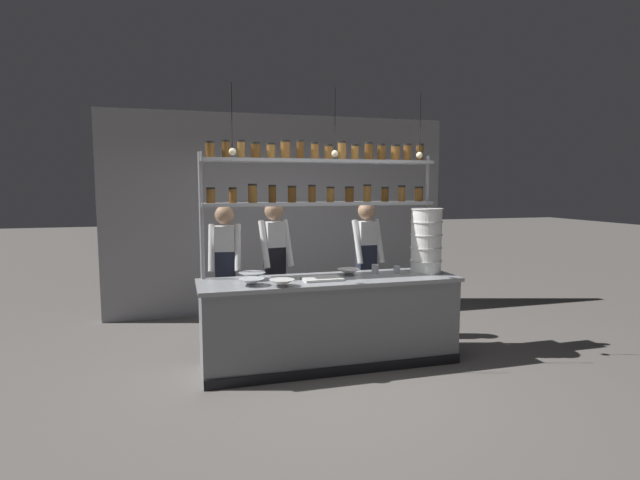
{
  "coord_description": "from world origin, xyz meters",
  "views": [
    {
      "loc": [
        -1.52,
        -4.91,
        1.88
      ],
      "look_at": [
        -0.05,
        0.2,
        1.3
      ],
      "focal_mm": 28.0,
      "sensor_mm": 36.0,
      "label": 1
    }
  ],
  "objects_px": {
    "spice_shelf_unit": "(322,184)",
    "chef_left": "(225,268)",
    "chef_center": "(275,263)",
    "prep_bowl_near_right": "(349,272)",
    "prep_bowl_near_left": "(251,282)",
    "prep_bowl_center_front": "(252,276)",
    "prep_bowl_center_back": "(282,283)",
    "cutting_board": "(322,279)",
    "chef_right": "(366,260)",
    "container_stack": "(426,241)",
    "serving_cup_front": "(375,269)",
    "serving_cup_by_board": "(397,270)"
  },
  "relations": [
    {
      "from": "spice_shelf_unit",
      "to": "chef_left",
      "type": "xyz_separation_m",
      "value": [
        -1.02,
        0.42,
        -0.95
      ]
    },
    {
      "from": "chef_left",
      "to": "chef_center",
      "type": "bearing_deg",
      "value": 8.34
    },
    {
      "from": "spice_shelf_unit",
      "to": "prep_bowl_near_right",
      "type": "relative_size",
      "value": 10.41
    },
    {
      "from": "spice_shelf_unit",
      "to": "prep_bowl_near_left",
      "type": "height_order",
      "value": "spice_shelf_unit"
    },
    {
      "from": "spice_shelf_unit",
      "to": "prep_bowl_center_front",
      "type": "xyz_separation_m",
      "value": [
        -0.8,
        -0.18,
        -0.95
      ]
    },
    {
      "from": "spice_shelf_unit",
      "to": "prep_bowl_center_back",
      "type": "bearing_deg",
      "value": -133.81
    },
    {
      "from": "spice_shelf_unit",
      "to": "cutting_board",
      "type": "distance_m",
      "value": 1.06
    },
    {
      "from": "chef_right",
      "to": "cutting_board",
      "type": "relative_size",
      "value": 4.21
    },
    {
      "from": "prep_bowl_near_right",
      "to": "prep_bowl_near_left",
      "type": "bearing_deg",
      "value": -166.0
    },
    {
      "from": "chef_right",
      "to": "container_stack",
      "type": "height_order",
      "value": "chef_right"
    },
    {
      "from": "serving_cup_front",
      "to": "cutting_board",
      "type": "bearing_deg",
      "value": -163.03
    },
    {
      "from": "prep_bowl_center_back",
      "to": "chef_center",
      "type": "bearing_deg",
      "value": 83.01
    },
    {
      "from": "chef_left",
      "to": "prep_bowl_near_right",
      "type": "distance_m",
      "value": 1.41
    },
    {
      "from": "cutting_board",
      "to": "prep_bowl_near_left",
      "type": "distance_m",
      "value": 0.74
    },
    {
      "from": "prep_bowl_center_back",
      "to": "prep_bowl_near_right",
      "type": "bearing_deg",
      "value": 25.87
    },
    {
      "from": "spice_shelf_unit",
      "to": "chef_center",
      "type": "bearing_deg",
      "value": 137.58
    },
    {
      "from": "chef_right",
      "to": "serving_cup_front",
      "type": "bearing_deg",
      "value": -106.95
    },
    {
      "from": "chef_right",
      "to": "prep_bowl_near_right",
      "type": "relative_size",
      "value": 6.73
    },
    {
      "from": "container_stack",
      "to": "prep_bowl_center_front",
      "type": "bearing_deg",
      "value": 176.32
    },
    {
      "from": "prep_bowl_near_right",
      "to": "cutting_board",
      "type": "bearing_deg",
      "value": -151.9
    },
    {
      "from": "spice_shelf_unit",
      "to": "serving_cup_front",
      "type": "height_order",
      "value": "spice_shelf_unit"
    },
    {
      "from": "spice_shelf_unit",
      "to": "chef_right",
      "type": "bearing_deg",
      "value": 33.39
    },
    {
      "from": "spice_shelf_unit",
      "to": "cutting_board",
      "type": "relative_size",
      "value": 6.51
    },
    {
      "from": "cutting_board",
      "to": "chef_center",
      "type": "bearing_deg",
      "value": 112.75
    },
    {
      "from": "prep_bowl_center_front",
      "to": "serving_cup_by_board",
      "type": "distance_m",
      "value": 1.59
    },
    {
      "from": "cutting_board",
      "to": "prep_bowl_center_front",
      "type": "bearing_deg",
      "value": 162.71
    },
    {
      "from": "prep_bowl_near_right",
      "to": "serving_cup_front",
      "type": "relative_size",
      "value": 2.47
    },
    {
      "from": "container_stack",
      "to": "serving_cup_by_board",
      "type": "xyz_separation_m",
      "value": [
        -0.32,
        0.06,
        -0.32
      ]
    },
    {
      "from": "container_stack",
      "to": "serving_cup_front",
      "type": "bearing_deg",
      "value": 168.59
    },
    {
      "from": "prep_bowl_center_front",
      "to": "prep_bowl_center_back",
      "type": "distance_m",
      "value": 0.48
    },
    {
      "from": "chef_left",
      "to": "prep_bowl_near_right",
      "type": "height_order",
      "value": "chef_left"
    },
    {
      "from": "serving_cup_front",
      "to": "chef_left",
      "type": "bearing_deg",
      "value": 158.74
    },
    {
      "from": "spice_shelf_unit",
      "to": "chef_right",
      "type": "height_order",
      "value": "spice_shelf_unit"
    },
    {
      "from": "cutting_board",
      "to": "serving_cup_by_board",
      "type": "bearing_deg",
      "value": 9.51
    },
    {
      "from": "prep_bowl_center_front",
      "to": "serving_cup_front",
      "type": "bearing_deg",
      "value": -0.45
    },
    {
      "from": "chef_right",
      "to": "prep_bowl_near_right",
      "type": "bearing_deg",
      "value": -128.65
    },
    {
      "from": "prep_bowl_near_right",
      "to": "serving_cup_by_board",
      "type": "xyz_separation_m",
      "value": [
        0.55,
        -0.04,
        0.01
      ]
    },
    {
      "from": "spice_shelf_unit",
      "to": "prep_bowl_center_back",
      "type": "relative_size",
      "value": 10.55
    },
    {
      "from": "chef_center",
      "to": "prep_bowl_near_left",
      "type": "distance_m",
      "value": 0.98
    },
    {
      "from": "container_stack",
      "to": "prep_bowl_center_front",
      "type": "relative_size",
      "value": 2.59
    },
    {
      "from": "prep_bowl_center_back",
      "to": "prep_bowl_near_right",
      "type": "distance_m",
      "value": 0.91
    },
    {
      "from": "cutting_board",
      "to": "serving_cup_front",
      "type": "height_order",
      "value": "serving_cup_front"
    },
    {
      "from": "prep_bowl_near_right",
      "to": "container_stack",
      "type": "bearing_deg",
      "value": -6.45
    },
    {
      "from": "spice_shelf_unit",
      "to": "serving_cup_front",
      "type": "xyz_separation_m",
      "value": [
        0.55,
        -0.19,
        -0.94
      ]
    },
    {
      "from": "chef_left",
      "to": "container_stack",
      "type": "height_order",
      "value": "chef_left"
    },
    {
      "from": "cutting_board",
      "to": "serving_cup_front",
      "type": "relative_size",
      "value": 3.95
    },
    {
      "from": "serving_cup_front",
      "to": "prep_bowl_center_front",
      "type": "bearing_deg",
      "value": 179.55
    },
    {
      "from": "serving_cup_by_board",
      "to": "prep_bowl_center_front",
      "type": "bearing_deg",
      "value": 177.74
    },
    {
      "from": "prep_bowl_near_left",
      "to": "serving_cup_by_board",
      "type": "distance_m",
      "value": 1.66
    },
    {
      "from": "chef_right",
      "to": "cutting_board",
      "type": "bearing_deg",
      "value": -137.57
    }
  ]
}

